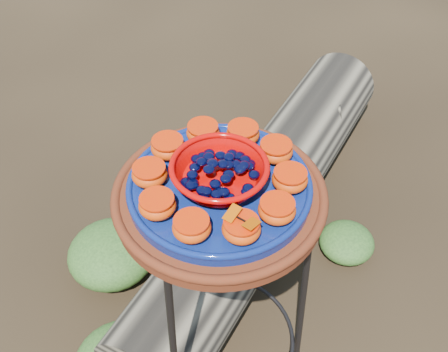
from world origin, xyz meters
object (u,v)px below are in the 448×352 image
driftwood_log (264,195)px  red_bowl (219,175)px  plant_stand (220,298)px  terracotta_saucer (220,198)px  cobalt_plate (219,188)px

driftwood_log → red_bowl: bearing=-135.4°
plant_stand → red_bowl: size_ratio=3.80×
plant_stand → red_bowl: (0.00, 0.00, 0.43)m
terracotta_saucer → red_bowl: red_bowl is taller
terracotta_saucer → red_bowl: bearing=0.0°
cobalt_plate → driftwood_log: bearing=44.6°
red_bowl → driftwood_log: (0.40, 0.40, -0.64)m
red_bowl → driftwood_log: 0.86m
terracotta_saucer → driftwood_log: (0.40, 0.40, -0.58)m
terracotta_saucer → plant_stand: bearing=0.0°
plant_stand → terracotta_saucer: terracotta_saucer is taller
cobalt_plate → red_bowl: bearing=0.0°
plant_stand → terracotta_saucer: 0.37m
plant_stand → driftwood_log: plant_stand is taller
cobalt_plate → red_bowl: (0.00, 0.00, 0.04)m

